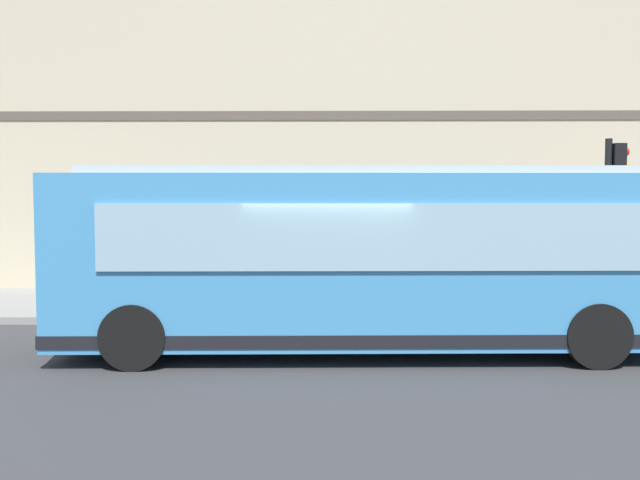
# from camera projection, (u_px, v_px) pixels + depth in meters

# --- Properties ---
(ground) EXTENTS (120.00, 120.00, 0.00)m
(ground) POSITION_uv_depth(u_px,v_px,m) (328.00, 355.00, 11.41)
(ground) COLOR #38383A
(sidewalk_curb) EXTENTS (4.58, 40.00, 0.15)m
(sidewalk_curb) POSITION_uv_depth(u_px,v_px,m) (328.00, 304.00, 16.28)
(sidewalk_curb) COLOR gray
(sidewalk_curb) RESTS_ON ground
(building_corner) EXTENTS (9.13, 19.14, 8.61)m
(building_corner) POSITION_uv_depth(u_px,v_px,m) (329.00, 145.00, 22.83)
(building_corner) COLOR beige
(building_corner) RESTS_ON ground
(city_bus_nearside) EXTENTS (2.83, 10.11, 3.07)m
(city_bus_nearside) POSITION_uv_depth(u_px,v_px,m) (366.00, 260.00, 11.54)
(city_bus_nearside) COLOR #3F8CC6
(city_bus_nearside) RESTS_ON ground
(traffic_light_near_corner) EXTENTS (0.32, 0.49, 3.63)m
(traffic_light_near_corner) POSITION_uv_depth(u_px,v_px,m) (614.00, 193.00, 14.14)
(traffic_light_near_corner) COLOR black
(traffic_light_near_corner) RESTS_ON sidewalk_curb
(fire_hydrant) EXTENTS (0.35, 0.35, 0.74)m
(fire_hydrant) POSITION_uv_depth(u_px,v_px,m) (287.00, 294.00, 14.88)
(fire_hydrant) COLOR yellow
(fire_hydrant) RESTS_ON sidewalk_curb
(pedestrian_by_light_pole) EXTENTS (0.32, 0.32, 1.73)m
(pedestrian_by_light_pole) POSITION_uv_depth(u_px,v_px,m) (269.00, 255.00, 17.33)
(pedestrian_by_light_pole) COLOR silver
(pedestrian_by_light_pole) RESTS_ON sidewalk_curb
(pedestrian_walking_along_curb) EXTENTS (0.32, 0.32, 1.78)m
(pedestrian_walking_along_curb) POSITION_uv_depth(u_px,v_px,m) (589.00, 256.00, 16.59)
(pedestrian_walking_along_curb) COLOR #99994C
(pedestrian_walking_along_curb) RESTS_ON sidewalk_curb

